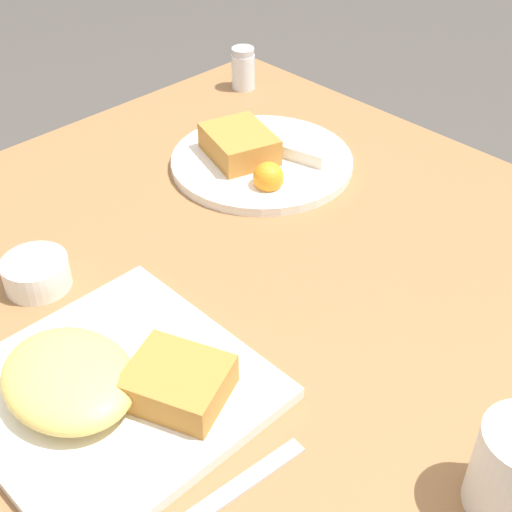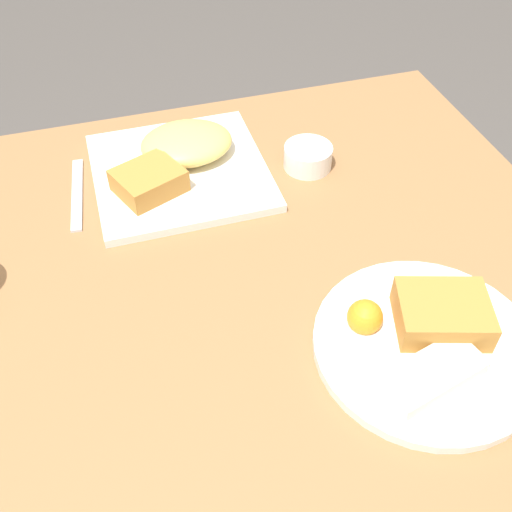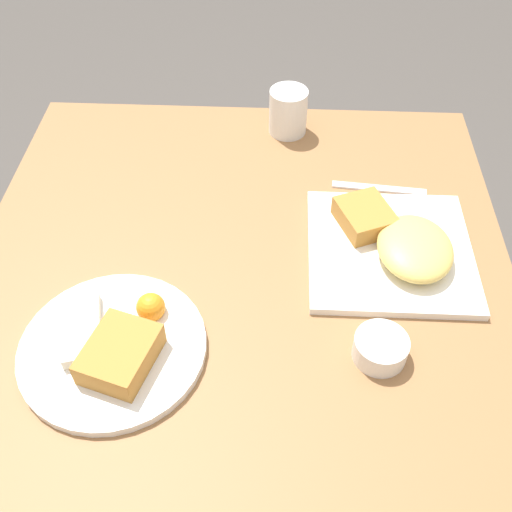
% 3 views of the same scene
% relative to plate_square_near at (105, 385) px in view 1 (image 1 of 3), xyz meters
% --- Properties ---
extents(dining_table, '(0.95, 0.90, 0.78)m').
position_rel_plate_square_near_xyz_m(dining_table, '(-0.05, 0.26, -0.11)').
color(dining_table, olive).
rests_on(dining_table, ground_plane).
extents(plate_square_near, '(0.27, 0.27, 0.06)m').
position_rel_plate_square_near_xyz_m(plate_square_near, '(0.00, 0.00, 0.00)').
color(plate_square_near, white).
rests_on(plate_square_near, dining_table).
extents(plate_oval_far, '(0.27, 0.27, 0.05)m').
position_rel_plate_square_near_xyz_m(plate_oval_far, '(-0.22, 0.43, -0.01)').
color(plate_oval_far, white).
rests_on(plate_oval_far, dining_table).
extents(sauce_ramekin, '(0.08, 0.08, 0.04)m').
position_rel_plate_square_near_xyz_m(sauce_ramekin, '(-0.20, 0.04, -0.00)').
color(sauce_ramekin, white).
rests_on(sauce_ramekin, dining_table).
extents(salt_shaker, '(0.04, 0.04, 0.07)m').
position_rel_plate_square_near_xyz_m(salt_shaker, '(-0.43, 0.60, 0.01)').
color(salt_shaker, white).
rests_on(salt_shaker, dining_table).
extents(butter_knife, '(0.03, 0.18, 0.00)m').
position_rel_plate_square_near_xyz_m(butter_knife, '(0.16, 0.01, -0.02)').
color(butter_knife, silver).
rests_on(butter_knife, dining_table).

